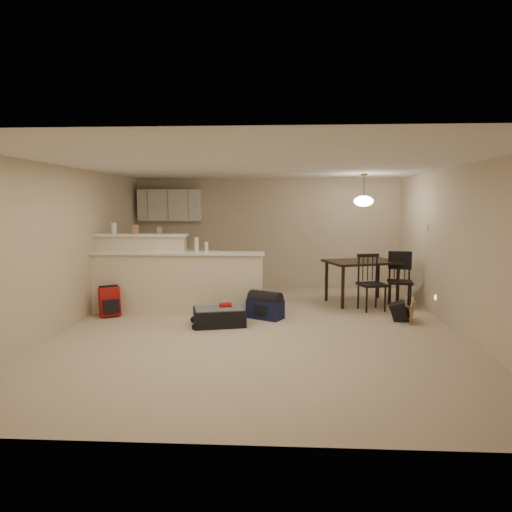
# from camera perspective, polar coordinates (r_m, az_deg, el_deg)

# --- Properties ---
(room) EXTENTS (7.00, 7.02, 2.50)m
(room) POSITION_cam_1_polar(r_m,az_deg,el_deg) (6.98, 0.51, 0.98)
(room) COLOR #C5B198
(room) RESTS_ON ground
(breakfast_bar) EXTENTS (3.08, 0.58, 1.39)m
(breakfast_bar) POSITION_cam_1_polar(r_m,az_deg,el_deg) (8.30, -11.41, -2.74)
(breakfast_bar) COLOR beige
(breakfast_bar) RESTS_ON ground
(upper_cabinets) EXTENTS (1.40, 0.34, 0.70)m
(upper_cabinets) POSITION_cam_1_polar(r_m,az_deg,el_deg) (10.57, -10.72, 6.27)
(upper_cabinets) COLOR white
(upper_cabinets) RESTS_ON room
(kitchen_counter) EXTENTS (1.80, 0.60, 0.90)m
(kitchen_counter) POSITION_cam_1_polar(r_m,az_deg,el_deg) (10.50, -9.67, -1.66)
(kitchen_counter) COLOR white
(kitchen_counter) RESTS_ON ground
(thermostat) EXTENTS (0.02, 0.12, 0.12)m
(thermostat) POSITION_cam_1_polar(r_m,az_deg,el_deg) (8.91, 20.57, 3.37)
(thermostat) COLOR beige
(thermostat) RESTS_ON room
(jar) EXTENTS (0.10, 0.10, 0.20)m
(jar) POSITION_cam_1_polar(r_m,az_deg,el_deg) (8.62, -17.35, 3.33)
(jar) COLOR silver
(jar) RESTS_ON breakfast_bar
(cereal_box) EXTENTS (0.10, 0.07, 0.16)m
(cereal_box) POSITION_cam_1_polar(r_m,az_deg,el_deg) (8.49, -14.82, 3.23)
(cereal_box) COLOR #9D7651
(cereal_box) RESTS_ON breakfast_bar
(small_box) EXTENTS (0.08, 0.06, 0.12)m
(small_box) POSITION_cam_1_polar(r_m,az_deg,el_deg) (8.36, -11.96, 3.12)
(small_box) COLOR #9D7651
(small_box) RESTS_ON breakfast_bar
(bottle_a) EXTENTS (0.07, 0.07, 0.26)m
(bottle_a) POSITION_cam_1_polar(r_m,az_deg,el_deg) (8.01, -7.43, 1.42)
(bottle_a) COLOR silver
(bottle_a) RESTS_ON breakfast_bar
(bottle_b) EXTENTS (0.06, 0.06, 0.18)m
(bottle_b) POSITION_cam_1_polar(r_m,az_deg,el_deg) (7.98, -6.21, 1.13)
(bottle_b) COLOR silver
(bottle_b) RESTS_ON breakfast_bar
(dining_table) EXTENTS (1.55, 1.27, 0.83)m
(dining_table) POSITION_cam_1_polar(r_m,az_deg,el_deg) (9.07, 13.09, -1.21)
(dining_table) COLOR black
(dining_table) RESTS_ON ground
(pendant_lamp) EXTENTS (0.36, 0.36, 0.62)m
(pendant_lamp) POSITION_cam_1_polar(r_m,az_deg,el_deg) (8.99, 13.30, 6.76)
(pendant_lamp) COLOR brown
(pendant_lamp) RESTS_ON room
(dining_chair_near) EXTENTS (0.54, 0.53, 1.02)m
(dining_chair_near) POSITION_cam_1_polar(r_m,az_deg,el_deg) (8.52, 14.29, -3.26)
(dining_chair_near) COLOR black
(dining_chair_near) RESTS_ON ground
(dining_chair_far) EXTENTS (0.51, 0.49, 1.01)m
(dining_chair_far) POSITION_cam_1_polar(r_m,az_deg,el_deg) (8.94, 17.55, -2.92)
(dining_chair_far) COLOR black
(dining_chair_far) RESTS_ON ground
(suitcase) EXTENTS (0.90, 0.69, 0.27)m
(suitcase) POSITION_cam_1_polar(r_m,az_deg,el_deg) (7.34, -4.61, -7.61)
(suitcase) COLOR black
(suitcase) RESTS_ON ground
(red_backpack) EXTENTS (0.39, 0.35, 0.50)m
(red_backpack) POSITION_cam_1_polar(r_m,az_deg,el_deg) (8.28, -17.83, -5.48)
(red_backpack) COLOR #A71512
(red_backpack) RESTS_ON ground
(navy_duffel) EXTENTS (0.66, 0.55, 0.32)m
(navy_duffel) POSITION_cam_1_polar(r_m,az_deg,el_deg) (7.76, 1.17, -6.64)
(navy_duffel) COLOR #13183C
(navy_duffel) RESTS_ON ground
(black_daypack) EXTENTS (0.31, 0.38, 0.29)m
(black_daypack) POSITION_cam_1_polar(r_m,az_deg,el_deg) (8.01, 17.44, -6.62)
(black_daypack) COLOR black
(black_daypack) RESTS_ON ground
(cardboard_sheet) EXTENTS (0.18, 0.44, 0.35)m
(cardboard_sheet) POSITION_cam_1_polar(r_m,az_deg,el_deg) (7.92, 18.88, -6.60)
(cardboard_sheet) COLOR #9D7651
(cardboard_sheet) RESTS_ON ground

